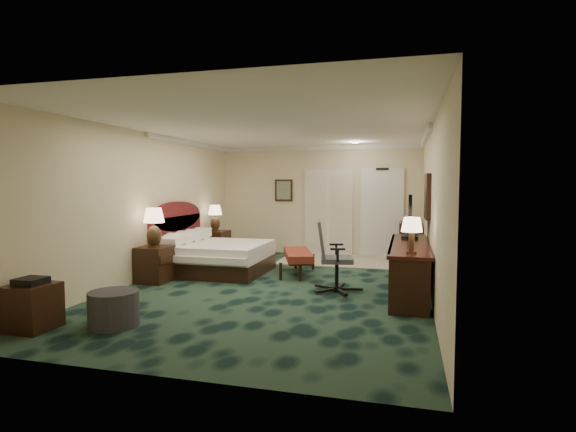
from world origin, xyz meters
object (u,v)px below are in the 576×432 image
(nightstand_far, at_px, (216,245))
(desk, at_px, (409,268))
(ottoman, at_px, (114,309))
(bed_bench, at_px, (298,263))
(lamp_near, at_px, (154,227))
(minibar, at_px, (410,242))
(lamp_far, at_px, (215,218))
(side_table, at_px, (32,307))
(tv, at_px, (410,216))
(nightstand_near, at_px, (155,264))
(desk_chair, at_px, (337,256))
(bed, at_px, (219,258))

(nightstand_far, distance_m, desk, 4.98)
(ottoman, bearing_deg, bed_bench, 68.55)
(desk, bearing_deg, lamp_near, -175.40)
(bed_bench, distance_m, minibar, 2.99)
(lamp_near, relative_size, ottoman, 1.14)
(lamp_far, relative_size, ottoman, 1.00)
(ottoman, xyz_separation_m, side_table, (-0.87, -0.36, 0.06))
(lamp_near, relative_size, bed_bench, 0.51)
(lamp_far, height_order, tv, tv)
(tv, bearing_deg, nightstand_near, -166.64)
(ottoman, bearing_deg, desk_chair, 46.04)
(bed_bench, relative_size, desk, 0.49)
(nightstand_near, height_order, bed_bench, nightstand_near)
(lamp_far, relative_size, side_table, 1.10)
(bed, distance_m, minibar, 4.35)
(side_table, bearing_deg, bed_bench, 60.20)
(bed_bench, distance_m, side_table, 4.66)
(nightstand_near, relative_size, tv, 0.65)
(tv, xyz_separation_m, desk_chair, (-1.14, -0.96, -0.61))
(nightstand_near, distance_m, lamp_near, 0.67)
(bed, relative_size, bed_bench, 1.38)
(lamp_near, distance_m, minibar, 5.62)
(nightstand_far, xyz_separation_m, lamp_far, (-0.02, 0.01, 0.63))
(bed_bench, height_order, desk_chair, desk_chair)
(lamp_far, xyz_separation_m, tv, (4.42, -1.61, 0.23))
(bed, distance_m, nightstand_far, 1.73)
(side_table, distance_m, desk, 5.36)
(lamp_far, xyz_separation_m, desk, (4.42, -2.35, -0.56))
(tv, height_order, desk_chair, tv)
(tv, bearing_deg, desk_chair, -140.07)
(desk_chair, distance_m, minibar, 3.51)
(lamp_far, distance_m, side_table, 5.45)
(nightstand_near, bearing_deg, tv, 13.47)
(lamp_near, distance_m, side_table, 2.80)
(nightstand_near, relative_size, desk, 0.23)
(tv, bearing_deg, nightstand_far, 159.87)
(lamp_near, relative_size, tv, 0.70)
(nightstand_near, relative_size, nightstand_far, 0.98)
(desk_chair, bearing_deg, ottoman, -144.97)
(desk_chair, height_order, minibar, desk_chair)
(side_table, bearing_deg, desk, 34.86)
(bed, xyz_separation_m, minibar, (3.68, 2.31, 0.15))
(lamp_near, relative_size, desk_chair, 0.60)
(ottoman, distance_m, tv, 5.02)
(nightstand_near, bearing_deg, ottoman, -69.73)
(nightstand_near, relative_size, side_table, 1.16)
(nightstand_near, height_order, nightstand_far, nightstand_far)
(bed_bench, relative_size, tv, 1.36)
(bed, relative_size, tv, 1.88)
(nightstand_near, bearing_deg, side_table, -89.82)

